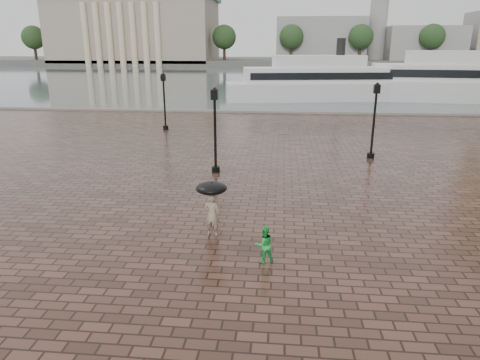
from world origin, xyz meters
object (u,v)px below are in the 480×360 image
(street_lamps, at_px, (243,115))
(ferry_near, at_px, (317,82))
(ferry_far, at_px, (457,81))
(adult_pedestrian, at_px, (212,215))
(child_pedestrian, at_px, (264,244))

(street_lamps, height_order, ferry_near, ferry_near)
(street_lamps, xyz_separation_m, ferry_far, (23.96, 28.96, 0.16))
(adult_pedestrian, xyz_separation_m, child_pedestrian, (1.95, -1.85, -0.18))
(street_lamps, distance_m, child_pedestrian, 15.52)
(ferry_far, bearing_deg, adult_pedestrian, -112.79)
(street_lamps, distance_m, ferry_near, 29.01)
(child_pedestrian, distance_m, ferry_far, 49.40)
(child_pedestrian, xyz_separation_m, ferry_far, (21.89, 44.25, 1.87))
(street_lamps, xyz_separation_m, adult_pedestrian, (0.11, -13.43, -1.53))
(adult_pedestrian, height_order, ferry_far, ferry_far)
(ferry_far, bearing_deg, street_lamps, -123.03)
(adult_pedestrian, distance_m, child_pedestrian, 2.70)
(ferry_far, bearing_deg, child_pedestrian, -109.76)
(child_pedestrian, height_order, ferry_near, ferry_near)
(child_pedestrian, relative_size, ferry_near, 0.05)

